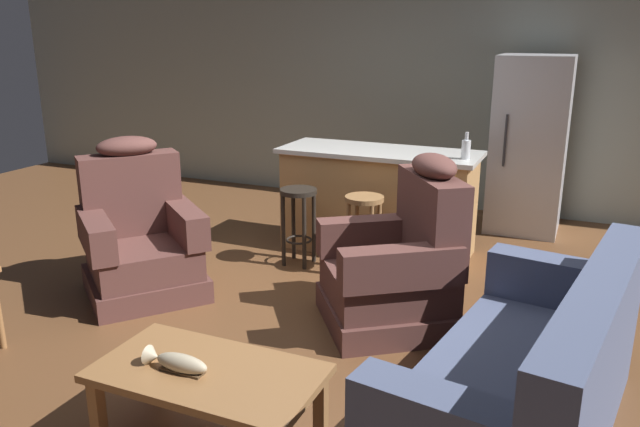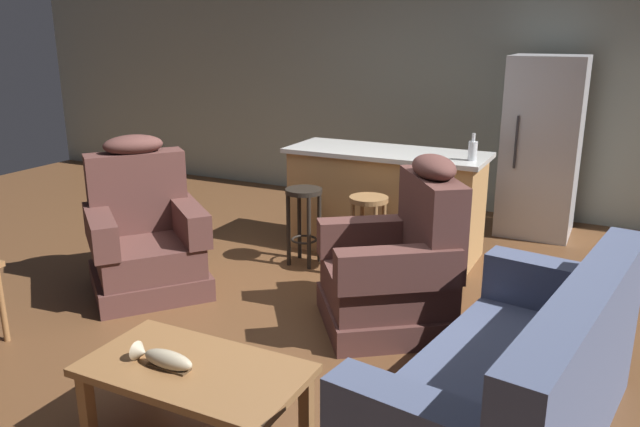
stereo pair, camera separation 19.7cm
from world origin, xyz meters
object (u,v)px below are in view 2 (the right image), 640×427
at_px(couch, 518,389).
at_px(bottle_tall_green, 473,150).
at_px(recliner_near_island, 398,268).
at_px(bar_stool_left, 304,212).
at_px(kitchen_island, 385,201).
at_px(recliner_near_lamp, 145,237).
at_px(bar_stool_right, 439,231).
at_px(refrigerator, 542,147).
at_px(fish_figurine, 163,359).
at_px(bar_stool_middle, 368,221).
at_px(coffee_table, 195,377).

height_order(couch, bottle_tall_green, bottle_tall_green).
xyz_separation_m(recliner_near_island, bar_stool_left, (-1.14, 0.77, 0.05)).
bearing_deg(kitchen_island, recliner_near_lamp, -129.96).
distance_m(kitchen_island, bar_stool_right, 0.94).
bearing_deg(refrigerator, bottle_tall_green, -106.40).
bearing_deg(bar_stool_right, recliner_near_lamp, -153.73).
height_order(bar_stool_right, bottle_tall_green, bottle_tall_green).
bearing_deg(recliner_near_lamp, fish_figurine, -6.85).
xyz_separation_m(recliner_near_island, bar_stool_middle, (-0.53, 0.77, 0.05)).
bearing_deg(kitchen_island, coffee_table, -86.76).
bearing_deg(bottle_tall_green, kitchen_island, 172.39).
relative_size(recliner_near_lamp, bar_stool_middle, 1.76).
height_order(coffee_table, bar_stool_middle, bar_stool_middle).
distance_m(coffee_table, recliner_near_lamp, 2.11).
relative_size(couch, kitchen_island, 1.12).
bearing_deg(bar_stool_middle, recliner_near_lamp, -145.22).
relative_size(bar_stool_middle, bar_stool_right, 1.00).
distance_m(coffee_table, refrigerator, 4.42).
relative_size(fish_figurine, recliner_near_island, 0.28).
xyz_separation_m(bar_stool_right, bottle_tall_green, (0.10, 0.52, 0.56)).
bearing_deg(bar_stool_right, recliner_near_island, -95.04).
xyz_separation_m(couch, kitchen_island, (-1.60, 2.45, 0.14)).
height_order(fish_figurine, refrigerator, refrigerator).
distance_m(refrigerator, bottle_tall_green, 1.37).
xyz_separation_m(bar_stool_left, bar_stool_middle, (0.60, 0.00, 0.00)).
bearing_deg(coffee_table, recliner_near_island, 74.95).
bearing_deg(bar_stool_right, fish_figurine, -104.54).
bearing_deg(couch, fish_figurine, 32.81).
distance_m(couch, bar_stool_right, 2.04).
distance_m(fish_figurine, bar_stool_right, 2.59).
height_order(coffee_table, bottle_tall_green, bottle_tall_green).
height_order(coffee_table, refrigerator, refrigerator).
distance_m(couch, kitchen_island, 2.93).
bearing_deg(refrigerator, coffee_table, -103.20).
bearing_deg(recliner_near_lamp, kitchen_island, 89.22).
bearing_deg(bar_stool_left, refrigerator, 47.32).
bearing_deg(recliner_near_island, kitchen_island, -101.42).
bearing_deg(recliner_near_lamp, couch, 24.38).
relative_size(couch, bar_stool_right, 2.95).
bearing_deg(recliner_near_island, refrigerator, -137.47).
height_order(bar_stool_right, refrigerator, refrigerator).
bearing_deg(recliner_near_lamp, bar_stool_middle, 73.96).
height_order(couch, bar_stool_right, couch).
relative_size(kitchen_island, bar_stool_right, 2.65).
bearing_deg(recliner_near_lamp, recliner_near_island, 46.51).
bearing_deg(bar_stool_middle, couch, -50.21).
bearing_deg(bar_stool_right, bar_stool_left, 180.00).
bearing_deg(refrigerator, bar_stool_right, -104.81).
bearing_deg(bar_stool_right, coffee_table, -101.97).
bearing_deg(recliner_near_island, bar_stool_left, -69.55).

